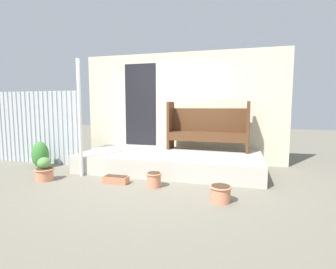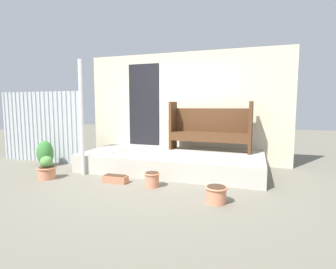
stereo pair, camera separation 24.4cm
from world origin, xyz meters
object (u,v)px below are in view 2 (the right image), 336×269
bench (210,127)px  flower_pot_right (216,194)px  shrub_by_fence (45,153)px  flower_pot_left (47,169)px  planter_box_rect (115,179)px  flower_pot_middle (152,179)px  support_post (82,118)px

bench → flower_pot_right: bench is taller
shrub_by_fence → flower_pot_left: bearing=-45.5°
planter_box_rect → flower_pot_middle: bearing=-1.9°
flower_pot_right → shrub_by_fence: shrub_by_fence is taller
bench → planter_box_rect: bearing=-124.8°
support_post → flower_pot_middle: 1.87m
bench → flower_pot_right: bearing=-75.2°
flower_pot_left → flower_pot_middle: (2.03, 0.16, -0.05)m
shrub_by_fence → bench: bearing=17.9°
bench → shrub_by_fence: size_ratio=3.13×
flower_pot_middle → flower_pot_right: 1.19m
planter_box_rect → shrub_by_fence: 2.23m
support_post → shrub_by_fence: (-1.27, 0.36, -0.82)m
bench → shrub_by_fence: (-3.50, -1.13, -0.60)m
flower_pot_left → flower_pot_right: flower_pot_left is taller
flower_pot_left → flower_pot_middle: 2.04m
flower_pot_left → shrub_by_fence: shrub_by_fence is taller
bench → planter_box_rect: (-1.37, -1.76, -0.82)m
planter_box_rect → flower_pot_left: bearing=-172.0°
support_post → flower_pot_right: bearing=-14.4°
support_post → flower_pot_left: 1.13m
support_post → flower_pot_left: bearing=-135.7°
bench → flower_pot_middle: bearing=-107.4°
support_post → flower_pot_middle: (1.57, -0.29, -0.97)m
support_post → bench: bearing=33.8°
support_post → shrub_by_fence: bearing=164.0°
bench → flower_pot_left: bearing=-141.2°
bench → flower_pot_right: size_ratio=5.63×
flower_pot_right → flower_pot_left: bearing=175.7°
planter_box_rect → shrub_by_fence: shrub_by_fence is taller
flower_pot_middle → support_post: bearing=169.5°
bench → flower_pot_left: size_ratio=4.22×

